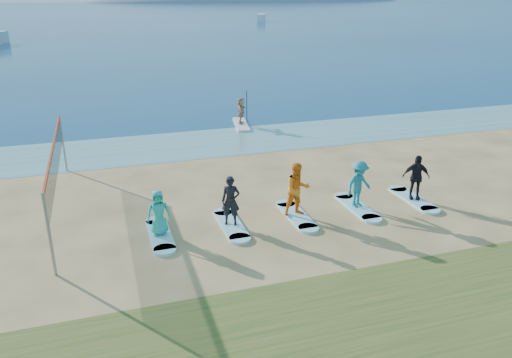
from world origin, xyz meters
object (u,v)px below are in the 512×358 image
object	(u,v)px
surfboard_3	(357,207)
student_1	(231,201)
paddleboarder	(241,111)
boat_offshore_b	(261,22)
paddleboard	(241,124)
student_3	(359,184)
surfboard_0	(160,235)
surfboard_4	(413,199)
surfboard_1	(231,225)
surfboard_2	(297,216)
student_0	(159,213)
student_2	(297,189)
student_4	(416,177)
volleyball_net	(55,161)

from	to	relation	value
surfboard_3	student_1	bearing A→B (deg)	180.00
paddleboarder	boat_offshore_b	size ratio (longest dim) A/B	0.27
paddleboard	paddleboarder	size ratio (longest dim) A/B	1.98
boat_offshore_b	student_3	xyz separation A→B (m)	(-31.62, -105.74, 0.95)
surfboard_0	surfboard_4	xyz separation A→B (m)	(9.51, 0.00, 0.00)
surfboard_0	student_3	world-z (taller)	student_3
surfboard_4	paddleboarder	bearing A→B (deg)	103.75
boat_offshore_b	surfboard_3	bearing A→B (deg)	-85.07
paddleboard	surfboard_1	size ratio (longest dim) A/B	1.36
surfboard_1	surfboard_0	bearing A→B (deg)	180.00
paddleboard	surfboard_4	xyz separation A→B (m)	(3.09, -12.62, -0.01)
surfboard_2	surfboard_4	bearing A→B (deg)	0.00
surfboard_3	boat_offshore_b	bearing A→B (deg)	73.35
student_0	surfboard_4	bearing A→B (deg)	4.73
student_2	student_4	world-z (taller)	student_2
volleyball_net	student_3	size ratio (longest dim) A/B	5.30
paddleboard	student_0	distance (m)	14.18
volleyball_net	boat_offshore_b	bearing A→B (deg)	67.83
surfboard_2	student_4	world-z (taller)	student_4
surfboard_4	student_4	xyz separation A→B (m)	(0.00, 0.00, 0.90)
surfboard_4	surfboard_0	bearing A→B (deg)	180.00
student_3	surfboard_4	world-z (taller)	student_3
paddleboarder	student_0	distance (m)	14.16
surfboard_1	student_2	distance (m)	2.58
student_1	surfboard_4	distance (m)	7.19
boat_offshore_b	student_1	xyz separation A→B (m)	(-36.38, -105.74, 0.93)
surfboard_1	volleyball_net	bearing A→B (deg)	150.86
surfboard_1	surfboard_3	distance (m)	4.75
student_4	student_2	bearing A→B (deg)	-157.31
volleyball_net	boat_offshore_b	world-z (taller)	volleyball_net
volleyball_net	surfboard_4	xyz separation A→B (m)	(12.59, -3.04, -1.86)
student_4	paddleboard	bearing A→B (deg)	126.44
surfboard_0	surfboard_2	size ratio (longest dim) A/B	1.00
student_2	student_4	xyz separation A→B (m)	(4.75, 0.00, -0.10)
volleyball_net	surfboard_4	world-z (taller)	volleyball_net
surfboard_2	surfboard_0	bearing A→B (deg)	180.00
volleyball_net	student_0	bearing A→B (deg)	-44.63
surfboard_0	student_4	world-z (taller)	student_4
boat_offshore_b	surfboard_1	world-z (taller)	boat_offshore_b
surfboard_0	student_1	xyz separation A→B (m)	(2.38, 0.00, 0.88)
boat_offshore_b	surfboard_2	bearing A→B (deg)	-86.25
student_4	surfboard_3	bearing A→B (deg)	-157.31
boat_offshore_b	volleyball_net	bearing A→B (deg)	-90.59
paddleboard	boat_offshore_b	bearing A→B (deg)	80.55
surfboard_1	student_2	world-z (taller)	student_2
paddleboarder	boat_offshore_b	world-z (taller)	paddleboarder
student_4	boat_offshore_b	bearing A→B (deg)	97.23
student_0	student_4	size ratio (longest dim) A/B	0.88
volleyball_net	surfboard_1	size ratio (longest dim) A/B	4.13
student_1	student_2	distance (m)	2.38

